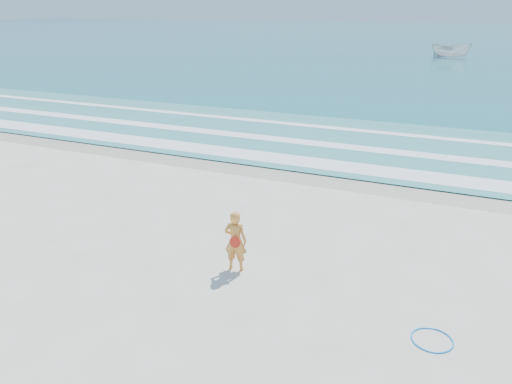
% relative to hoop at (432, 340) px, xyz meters
% --- Properties ---
extents(ground, '(400.00, 400.00, 0.00)m').
position_rel_hoop_xyz_m(ground, '(-5.35, -0.52, -0.01)').
color(ground, silver).
rests_on(ground, ground).
extents(wet_sand, '(400.00, 2.40, 0.00)m').
position_rel_hoop_xyz_m(wet_sand, '(-5.35, 8.48, -0.01)').
color(wet_sand, '#B2A893').
rests_on(wet_sand, ground).
extents(ocean, '(400.00, 190.00, 0.04)m').
position_rel_hoop_xyz_m(ocean, '(-5.35, 104.48, 0.01)').
color(ocean, '#19727F').
rests_on(ocean, ground).
extents(shallow, '(400.00, 10.00, 0.01)m').
position_rel_hoop_xyz_m(shallow, '(-5.35, 13.48, 0.03)').
color(shallow, '#59B7AD').
rests_on(shallow, ocean).
extents(foam_near, '(400.00, 1.40, 0.01)m').
position_rel_hoop_xyz_m(foam_near, '(-5.35, 9.78, 0.04)').
color(foam_near, white).
rests_on(foam_near, shallow).
extents(foam_mid, '(400.00, 0.90, 0.01)m').
position_rel_hoop_xyz_m(foam_mid, '(-5.35, 12.68, 0.04)').
color(foam_mid, white).
rests_on(foam_mid, shallow).
extents(foam_far, '(400.00, 0.60, 0.01)m').
position_rel_hoop_xyz_m(foam_far, '(-5.35, 15.98, 0.04)').
color(foam_far, white).
rests_on(foam_far, shallow).
extents(hoop, '(0.82, 0.82, 0.03)m').
position_rel_hoop_xyz_m(hoop, '(0.00, 0.00, 0.00)').
color(hoop, '#0D89F4').
rests_on(hoop, ground).
extents(boat, '(4.96, 2.74, 1.81)m').
position_rel_hoop_xyz_m(boat, '(-3.81, 57.98, 0.93)').
color(boat, silver).
rests_on(boat, ocean).
extents(woman, '(0.59, 0.43, 1.49)m').
position_rel_hoop_xyz_m(woman, '(-4.56, 0.93, 0.73)').
color(woman, orange).
rests_on(woman, ground).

